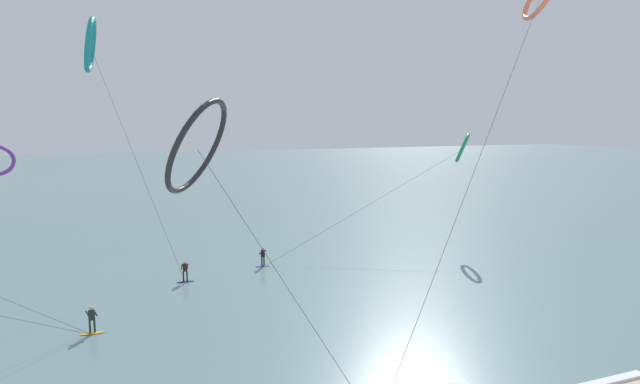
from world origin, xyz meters
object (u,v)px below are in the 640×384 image
(surfer_navy, at_px, (185,273))
(surfer_amber, at_px, (92,322))
(kite_charcoal, at_px, (198,147))
(surfer_cobalt, at_px, (263,258))
(kite_emerald, at_px, (462,148))
(kite_teal, at_px, (90,45))

(surfer_navy, xyz_separation_m, surfer_amber, (-6.47, -8.47, 0.00))
(surfer_navy, relative_size, kite_charcoal, 0.12)
(surfer_amber, distance_m, surfer_cobalt, 17.09)
(surfer_navy, distance_m, kite_emerald, 31.04)
(surfer_cobalt, xyz_separation_m, kite_emerald, (22.39, 2.74, 9.03))
(surfer_navy, relative_size, kite_emerald, 0.07)
(surfer_amber, xyz_separation_m, surfer_cobalt, (13.36, 10.65, 0.00))
(surfer_amber, height_order, surfer_cobalt, same)
(kite_emerald, height_order, kite_teal, kite_teal)
(surfer_navy, xyz_separation_m, kite_charcoal, (-1.17, -17.20, 10.77))
(surfer_cobalt, relative_size, kite_teal, 0.08)
(surfer_navy, distance_m, surfer_cobalt, 7.23)
(kite_charcoal, bearing_deg, surfer_amber, -117.17)
(surfer_navy, height_order, surfer_amber, same)
(kite_charcoal, bearing_deg, kite_emerald, 157.57)
(kite_emerald, distance_m, kite_teal, 36.92)
(surfer_amber, relative_size, surfer_cobalt, 1.00)
(surfer_amber, bearing_deg, kite_emerald, 172.43)
(kite_charcoal, xyz_separation_m, kite_teal, (-5.05, 26.11, 7.55))
(surfer_navy, height_order, kite_teal, kite_teal)
(kite_emerald, xyz_separation_m, kite_charcoal, (-30.46, -22.12, 1.74))
(kite_emerald, bearing_deg, surfer_navy, -43.74)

